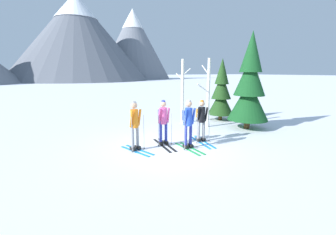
{
  "coord_description": "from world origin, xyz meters",
  "views": [
    {
      "loc": [
        -3.9,
        -7.33,
        2.81
      ],
      "look_at": [
        0.08,
        0.44,
        1.05
      ],
      "focal_mm": 24.25,
      "sensor_mm": 36.0,
      "label": 1
    }
  ],
  "objects_px": {
    "skier_in_blue": "(188,121)",
    "pine_tree_mid": "(250,85)",
    "skier_in_orange": "(135,123)",
    "pine_tree_near": "(221,92)",
    "birch_tree_tall": "(183,91)",
    "skier_in_black": "(201,118)",
    "skier_in_pink": "(163,120)",
    "birch_tree_slender": "(208,93)"
  },
  "relations": [
    {
      "from": "pine_tree_mid",
      "to": "birch_tree_slender",
      "type": "relative_size",
      "value": 1.36
    },
    {
      "from": "skier_in_pink",
      "to": "birch_tree_slender",
      "type": "height_order",
      "value": "birch_tree_slender"
    },
    {
      "from": "skier_in_black",
      "to": "birch_tree_tall",
      "type": "distance_m",
      "value": 3.61
    },
    {
      "from": "birch_tree_tall",
      "to": "skier_in_black",
      "type": "bearing_deg",
      "value": -108.07
    },
    {
      "from": "skier_in_orange",
      "to": "skier_in_black",
      "type": "height_order",
      "value": "skier_in_orange"
    },
    {
      "from": "skier_in_blue",
      "to": "pine_tree_near",
      "type": "xyz_separation_m",
      "value": [
        4.41,
        3.45,
        0.59
      ]
    },
    {
      "from": "pine_tree_near",
      "to": "birch_tree_tall",
      "type": "bearing_deg",
      "value": 171.62
    },
    {
      "from": "skier_in_black",
      "to": "birch_tree_tall",
      "type": "height_order",
      "value": "birch_tree_tall"
    },
    {
      "from": "birch_tree_tall",
      "to": "birch_tree_slender",
      "type": "distance_m",
      "value": 1.55
    },
    {
      "from": "skier_in_pink",
      "to": "pine_tree_mid",
      "type": "relative_size",
      "value": 0.38
    },
    {
      "from": "skier_in_black",
      "to": "birch_tree_slender",
      "type": "height_order",
      "value": "birch_tree_slender"
    },
    {
      "from": "skier_in_pink",
      "to": "birch_tree_tall",
      "type": "relative_size",
      "value": 0.51
    },
    {
      "from": "skier_in_orange",
      "to": "pine_tree_mid",
      "type": "distance_m",
      "value": 6.22
    },
    {
      "from": "skier_in_pink",
      "to": "pine_tree_mid",
      "type": "distance_m",
      "value": 5.04
    },
    {
      "from": "skier_in_orange",
      "to": "pine_tree_mid",
      "type": "relative_size",
      "value": 0.39
    },
    {
      "from": "skier_in_blue",
      "to": "birch_tree_slender",
      "type": "distance_m",
      "value": 3.67
    },
    {
      "from": "skier_in_black",
      "to": "pine_tree_mid",
      "type": "distance_m",
      "value": 3.62
    },
    {
      "from": "pine_tree_near",
      "to": "birch_tree_tall",
      "type": "height_order",
      "value": "pine_tree_near"
    },
    {
      "from": "skier_in_blue",
      "to": "pine_tree_mid",
      "type": "bearing_deg",
      "value": 15.82
    },
    {
      "from": "skier_in_blue",
      "to": "pine_tree_near",
      "type": "distance_m",
      "value": 5.63
    },
    {
      "from": "birch_tree_slender",
      "to": "skier_in_pink",
      "type": "bearing_deg",
      "value": -154.04
    },
    {
      "from": "skier_in_blue",
      "to": "skier_in_black",
      "type": "relative_size",
      "value": 1.01
    },
    {
      "from": "skier_in_blue",
      "to": "pine_tree_mid",
      "type": "distance_m",
      "value": 4.55
    },
    {
      "from": "skier_in_orange",
      "to": "skier_in_black",
      "type": "distance_m",
      "value": 2.76
    },
    {
      "from": "skier_in_blue",
      "to": "pine_tree_mid",
      "type": "height_order",
      "value": "pine_tree_mid"
    },
    {
      "from": "pine_tree_near",
      "to": "pine_tree_mid",
      "type": "bearing_deg",
      "value": -94.14
    },
    {
      "from": "skier_in_orange",
      "to": "skier_in_black",
      "type": "bearing_deg",
      "value": -3.86
    },
    {
      "from": "skier_in_orange",
      "to": "skier_in_pink",
      "type": "height_order",
      "value": "skier_in_orange"
    },
    {
      "from": "skier_in_orange",
      "to": "pine_tree_mid",
      "type": "height_order",
      "value": "pine_tree_mid"
    },
    {
      "from": "pine_tree_near",
      "to": "skier_in_blue",
      "type": "bearing_deg",
      "value": -141.97
    },
    {
      "from": "birch_tree_tall",
      "to": "skier_in_orange",
      "type": "bearing_deg",
      "value": -140.54
    },
    {
      "from": "skier_in_orange",
      "to": "birch_tree_slender",
      "type": "relative_size",
      "value": 0.52
    },
    {
      "from": "skier_in_blue",
      "to": "birch_tree_slender",
      "type": "height_order",
      "value": "birch_tree_slender"
    },
    {
      "from": "skier_in_orange",
      "to": "skier_in_pink",
      "type": "xyz_separation_m",
      "value": [
        1.2,
        0.15,
        -0.01
      ]
    },
    {
      "from": "skier_in_orange",
      "to": "birch_tree_slender",
      "type": "bearing_deg",
      "value": 21.35
    },
    {
      "from": "skier_in_blue",
      "to": "pine_tree_mid",
      "type": "xyz_separation_m",
      "value": [
        4.25,
        1.2,
        1.11
      ]
    },
    {
      "from": "pine_tree_near",
      "to": "birch_tree_slender",
      "type": "relative_size",
      "value": 1.03
    },
    {
      "from": "skier_in_blue",
      "to": "birch_tree_slender",
      "type": "xyz_separation_m",
      "value": [
        2.67,
        2.41,
        0.72
      ]
    },
    {
      "from": "pine_tree_mid",
      "to": "skier_in_black",
      "type": "bearing_deg",
      "value": -167.41
    },
    {
      "from": "skier_in_blue",
      "to": "birch_tree_slender",
      "type": "bearing_deg",
      "value": 42.01
    },
    {
      "from": "pine_tree_mid",
      "to": "birch_tree_tall",
      "type": "relative_size",
      "value": 1.35
    },
    {
      "from": "skier_in_orange",
      "to": "birch_tree_tall",
      "type": "bearing_deg",
      "value": 39.46
    }
  ]
}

